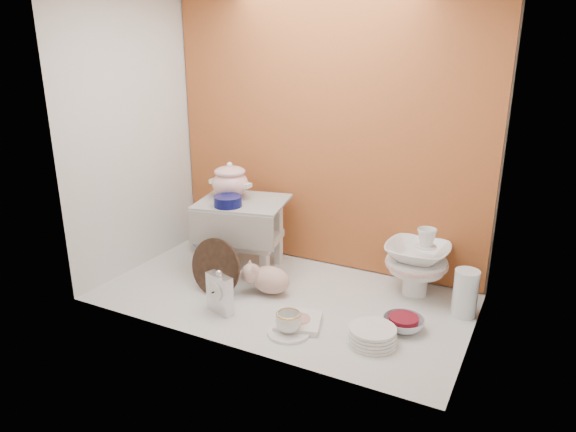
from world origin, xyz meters
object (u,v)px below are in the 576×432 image
at_px(soup_tureen, 230,180).
at_px(dinner_plate_stack, 372,335).
at_px(plush_pig, 270,279).
at_px(mantel_clock, 220,292).
at_px(floral_platter, 224,224).
at_px(blue_white_vase, 208,232).
at_px(porcelain_tower, 417,261).
at_px(gold_rim_teacup, 289,322).
at_px(crystal_bowl, 403,324).
at_px(step_stool, 244,236).

bearing_deg(soup_tureen, dinner_plate_stack, -23.30).
bearing_deg(plush_pig, mantel_clock, -116.23).
height_order(floral_platter, plush_pig, floral_platter).
bearing_deg(floral_platter, blue_white_vase, 179.21).
relative_size(plush_pig, porcelain_tower, 0.73).
bearing_deg(gold_rim_teacup, plush_pig, 130.66).
xyz_separation_m(soup_tureen, blue_white_vase, (-0.26, 0.13, -0.39)).
relative_size(floral_platter, porcelain_tower, 1.04).
distance_m(gold_rim_teacup, crystal_bowl, 0.51).
xyz_separation_m(floral_platter, dinner_plate_stack, (1.10, -0.54, -0.15)).
bearing_deg(porcelain_tower, step_stool, -170.90).
distance_m(blue_white_vase, crystal_bowl, 1.36).
bearing_deg(porcelain_tower, soup_tureen, -173.10).
bearing_deg(mantel_clock, gold_rim_teacup, 13.97).
bearing_deg(crystal_bowl, floral_platter, 162.61).
bearing_deg(gold_rim_teacup, porcelain_tower, 58.55).
height_order(soup_tureen, floral_platter, soup_tureen).
distance_m(soup_tureen, porcelain_tower, 1.06).
xyz_separation_m(crystal_bowl, porcelain_tower, (-0.05, 0.37, 0.15)).
xyz_separation_m(mantel_clock, plush_pig, (0.12, 0.28, -0.03)).
relative_size(floral_platter, mantel_clock, 1.78).
relative_size(floral_platter, dinner_plate_stack, 1.73).
bearing_deg(dinner_plate_stack, gold_rim_teacup, -164.81).
bearing_deg(soup_tureen, crystal_bowl, -13.22).
relative_size(blue_white_vase, dinner_plate_stack, 1.06).
bearing_deg(gold_rim_teacup, soup_tureen, 140.48).
distance_m(dinner_plate_stack, porcelain_tower, 0.56).
xyz_separation_m(floral_platter, gold_rim_teacup, (0.75, -0.64, -0.13)).
bearing_deg(crystal_bowl, step_stool, 166.96).
height_order(blue_white_vase, mantel_clock, blue_white_vase).
bearing_deg(porcelain_tower, dinner_plate_stack, -94.16).
bearing_deg(step_stool, plush_pig, -47.23).
relative_size(step_stool, plush_pig, 1.77).
relative_size(soup_tureen, plush_pig, 0.92).
relative_size(floral_platter, blue_white_vase, 1.64).
xyz_separation_m(gold_rim_teacup, porcelain_tower, (0.39, 0.63, 0.12)).
relative_size(blue_white_vase, gold_rim_teacup, 1.99).
distance_m(floral_platter, mantel_clock, 0.73).
bearing_deg(soup_tureen, step_stool, -15.09).
xyz_separation_m(soup_tureen, mantel_clock, (0.25, -0.49, -0.39)).
bearing_deg(blue_white_vase, mantel_clock, -50.71).
bearing_deg(blue_white_vase, step_stool, -23.50).
bearing_deg(porcelain_tower, plush_pig, -152.66).
relative_size(crystal_bowl, porcelain_tower, 0.50).
bearing_deg(porcelain_tower, floral_platter, 179.85).
relative_size(soup_tureen, crystal_bowl, 1.32).
xyz_separation_m(step_stool, crystal_bowl, (0.96, -0.22, -0.17)).
xyz_separation_m(soup_tureen, dinner_plate_stack, (0.97, -0.42, -0.46)).
xyz_separation_m(floral_platter, mantel_clock, (0.38, -0.61, -0.08)).
bearing_deg(mantel_clock, blue_white_vase, 146.88).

